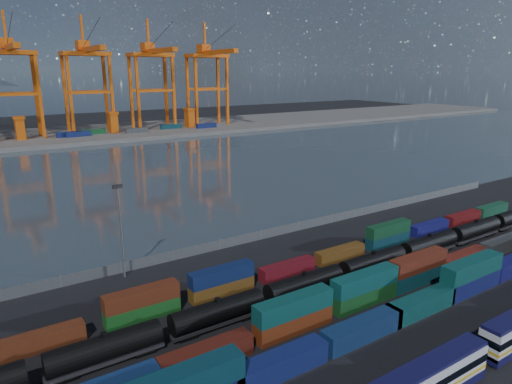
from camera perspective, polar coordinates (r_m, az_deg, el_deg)
ground at (r=77.77m, az=12.52°, el=-12.00°), size 700.00×700.00×0.00m
harbor_water at (r=164.34m, az=-14.54°, el=2.31°), size 700.00×700.00×0.00m
far_quay at (r=264.48m, az=-22.13°, el=6.60°), size 700.00×70.00×2.00m
container_row_south at (r=64.47m, az=13.00°, el=-15.90°), size 139.89×2.64×5.62m
container_row_mid at (r=76.15m, az=15.65°, el=-11.12°), size 103.25×2.47×5.26m
container_row_north at (r=80.19m, az=3.31°, el=-9.44°), size 139.51×2.22×4.74m
tanker_string at (r=78.22m, az=10.52°, el=-9.93°), size 122.81×3.07×4.40m
waterfront_fence at (r=97.01m, az=0.65°, el=-5.40°), size 160.12×0.12×2.20m
yard_light_mast at (r=80.42m, az=-16.56°, el=-4.16°), size 1.60×0.40×16.60m
gantry_cranes at (r=254.42m, az=-24.35°, el=14.44°), size 198.74×45.58×61.72m
quay_containers at (r=248.05m, az=-23.98°, el=6.46°), size 172.58×10.99×2.60m
straddle_carriers at (r=253.45m, az=-22.37°, el=7.81°), size 140.00×7.00×11.10m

